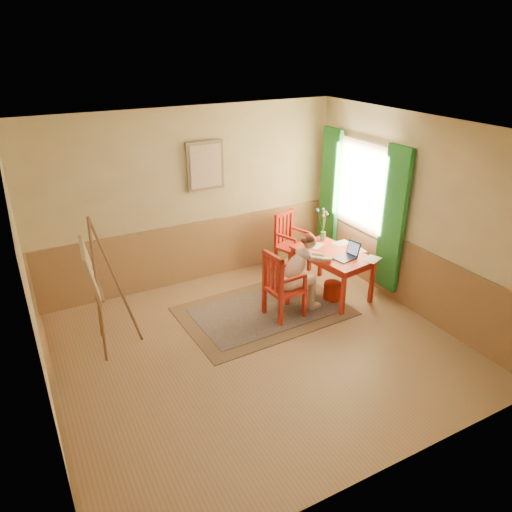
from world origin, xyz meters
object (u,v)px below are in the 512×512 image
chair_back (291,242)px  easel (94,274)px  table (332,258)px  laptop (348,255)px  figure (299,271)px  chair_left (282,285)px

chair_back → easel: 3.49m
table → laptop: bearing=-71.9°
chair_back → figure: bearing=-116.8°
table → easel: size_ratio=0.71×
table → laptop: (0.08, -0.26, 0.14)m
easel → figure: bearing=-8.7°
table → chair_back: size_ratio=1.26×
table → figure: (-0.72, -0.20, 0.03)m
figure → table: bearing=15.3°
table → chair_back: chair_back is taller
chair_back → figure: 1.38m
chair_left → laptop: 1.14m
chair_left → easel: easel is taller
chair_left → table: bearing=11.9°
chair_left → easel: bearing=169.8°
figure → laptop: bearing=-4.1°
laptop → figure: bearing=175.9°
chair_left → easel: size_ratio=0.57×
easel → chair_left: bearing=-10.2°
chair_back → easel: easel is taller
table → figure: 0.75m
chair_back → easel: size_ratio=0.57×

